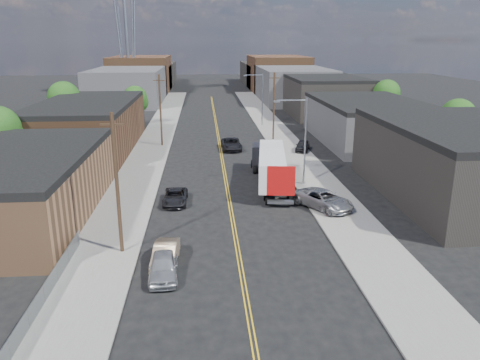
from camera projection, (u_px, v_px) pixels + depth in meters
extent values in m
plane|color=black|center=(217.00, 127.00, 81.52)|extent=(260.00, 260.00, 0.00)
cube|color=gold|center=(220.00, 145.00, 67.19)|extent=(0.32, 120.00, 0.01)
cube|color=slate|center=(153.00, 146.00, 66.46)|extent=(5.00, 140.00, 0.15)
cube|color=slate|center=(285.00, 144.00, 67.89)|extent=(5.00, 140.00, 0.15)
cube|color=brown|center=(18.00, 188.00, 39.34)|extent=(12.00, 22.00, 5.00)
cube|color=black|center=(13.00, 156.00, 38.54)|extent=(12.00, 22.00, 0.60)
cube|color=#533621|center=(88.00, 127.00, 64.03)|extent=(12.00, 26.00, 6.00)
cube|color=black|center=(86.00, 103.00, 63.08)|extent=(12.00, 26.00, 0.60)
cube|color=black|center=(462.00, 164.00, 44.04)|extent=(14.00, 22.00, 6.50)
cube|color=black|center=(467.00, 127.00, 43.02)|extent=(14.00, 22.00, 0.60)
cube|color=navy|center=(392.00, 162.00, 43.43)|extent=(0.30, 20.00, 0.80)
cube|color=#343436|center=(368.00, 123.00, 69.01)|extent=(14.00, 24.00, 5.50)
cube|color=black|center=(370.00, 102.00, 68.14)|extent=(14.00, 24.00, 0.60)
cube|color=black|center=(324.00, 97.00, 93.63)|extent=(14.00, 22.00, 7.00)
cube|color=black|center=(325.00, 78.00, 92.54)|extent=(14.00, 22.00, 0.60)
cube|color=#343436|center=(129.00, 86.00, 112.29)|extent=(16.00, 30.00, 8.00)
cube|color=#343436|center=(293.00, 84.00, 115.30)|extent=(16.00, 30.00, 8.00)
cube|color=#533621|center=(141.00, 74.00, 135.88)|extent=(16.00, 26.00, 10.00)
cube|color=#533621|center=(277.00, 73.00, 138.88)|extent=(16.00, 26.00, 10.00)
cube|color=black|center=(149.00, 75.00, 155.41)|extent=(16.00, 40.00, 7.00)
cube|color=black|center=(268.00, 74.00, 158.41)|extent=(16.00, 40.00, 7.00)
cylinder|color=gray|center=(127.00, 38.00, 123.31)|extent=(0.80, 0.80, 30.00)
cylinder|color=gray|center=(119.00, 38.00, 121.49)|extent=(1.94, 1.94, 29.98)
cylinder|color=gray|center=(132.00, 38.00, 121.76)|extent=(1.94, 1.94, 29.98)
cylinder|color=gray|center=(121.00, 38.00, 124.86)|extent=(1.94, 1.94, 29.98)
cylinder|color=gray|center=(134.00, 38.00, 125.12)|extent=(1.94, 1.94, 29.98)
cylinder|color=gray|center=(305.00, 143.00, 47.40)|extent=(0.18, 0.18, 9.00)
cylinder|color=gray|center=(292.00, 100.00, 46.06)|extent=(3.00, 0.12, 0.12)
cube|color=gray|center=(277.00, 101.00, 45.97)|extent=(0.60, 0.25, 0.18)
cylinder|color=gray|center=(262.00, 100.00, 80.83)|extent=(0.18, 0.18, 9.00)
cylinder|color=gray|center=(254.00, 75.00, 79.48)|extent=(3.00, 0.12, 0.12)
cube|color=gray|center=(245.00, 76.00, 79.40)|extent=(0.60, 0.25, 0.18)
cylinder|color=black|center=(117.00, 186.00, 31.72)|extent=(0.26, 0.26, 10.00)
cube|color=black|center=(112.00, 124.00, 30.51)|extent=(1.60, 0.12, 0.12)
cylinder|color=black|center=(160.00, 111.00, 65.14)|extent=(0.26, 0.26, 10.00)
cube|color=black|center=(159.00, 80.00, 63.94)|extent=(1.60, 0.12, 0.12)
cylinder|color=black|center=(274.00, 107.00, 69.24)|extent=(0.26, 0.26, 10.00)
cube|color=black|center=(274.00, 78.00, 68.03)|extent=(1.60, 0.12, 0.12)
cube|color=slate|center=(44.00, 295.00, 26.53)|extent=(0.02, 16.00, 1.20)
cube|color=slate|center=(43.00, 286.00, 26.35)|extent=(0.05, 16.00, 0.05)
cylinder|color=black|center=(3.00, 159.00, 50.46)|extent=(0.36, 0.36, 4.25)
sphere|color=#163A10|center=(6.00, 136.00, 50.06)|extent=(3.74, 3.74, 3.74)
cylinder|color=black|center=(66.00, 120.00, 74.29)|extent=(0.36, 0.36, 4.50)
sphere|color=#163A10|center=(64.00, 98.00, 73.26)|extent=(5.04, 5.04, 5.04)
sphere|color=#163A10|center=(69.00, 103.00, 73.85)|extent=(3.96, 3.96, 3.96)
sphere|color=#163A10|center=(60.00, 102.00, 73.02)|extent=(3.60, 3.60, 3.60)
cylinder|color=black|center=(136.00, 115.00, 81.84)|extent=(0.36, 0.36, 3.75)
sphere|color=#163A10|center=(135.00, 98.00, 80.98)|extent=(4.20, 4.20, 4.20)
sphere|color=#163A10|center=(139.00, 102.00, 81.52)|extent=(3.30, 3.30, 3.30)
sphere|color=#163A10|center=(132.00, 101.00, 80.71)|extent=(3.00, 3.00, 3.00)
cylinder|color=black|center=(454.00, 141.00, 60.28)|extent=(0.36, 0.36, 4.00)
sphere|color=#163A10|center=(458.00, 116.00, 59.36)|extent=(4.48, 4.48, 4.48)
sphere|color=#163A10|center=(460.00, 122.00, 59.92)|extent=(3.52, 3.52, 3.52)
sphere|color=#163A10|center=(455.00, 121.00, 59.10)|extent=(3.20, 3.20, 3.20)
cylinder|color=black|center=(385.00, 113.00, 83.16)|extent=(0.36, 0.36, 4.25)
sphere|color=#163A10|center=(387.00, 93.00, 82.19)|extent=(4.76, 4.76, 4.76)
sphere|color=#163A10|center=(389.00, 98.00, 82.76)|extent=(3.74, 3.74, 3.74)
sphere|color=#163A10|center=(384.00, 97.00, 81.94)|extent=(3.40, 3.40, 3.40)
cube|color=silver|center=(272.00, 165.00, 46.94)|extent=(3.95, 11.72, 2.68)
cube|color=#9A0C0B|center=(281.00, 181.00, 41.45)|extent=(2.51, 0.44, 2.70)
cube|color=gray|center=(280.00, 202.00, 42.02)|extent=(2.42, 0.90, 0.25)
cube|color=black|center=(263.00, 157.00, 54.00)|extent=(2.77, 3.35, 2.97)
cylinder|color=black|center=(278.00, 197.00, 43.37)|extent=(2.59, 1.27, 0.96)
cylinder|color=black|center=(263.00, 166.00, 54.29)|extent=(2.50, 1.26, 0.96)
imported|color=#B1B4B6|center=(163.00, 266.00, 29.61)|extent=(2.01, 4.56, 1.53)
imported|color=#967E62|center=(165.00, 254.00, 31.28)|extent=(1.80, 4.43, 1.43)
imported|color=black|center=(175.00, 197.00, 43.01)|extent=(2.21, 4.66, 1.29)
imported|color=gray|center=(323.00, 199.00, 41.39)|extent=(5.36, 6.30, 1.60)
imported|color=black|center=(303.00, 146.00, 62.95)|extent=(2.87, 4.47, 1.42)
imported|color=black|center=(231.00, 144.00, 64.22)|extent=(2.76, 5.68, 1.56)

